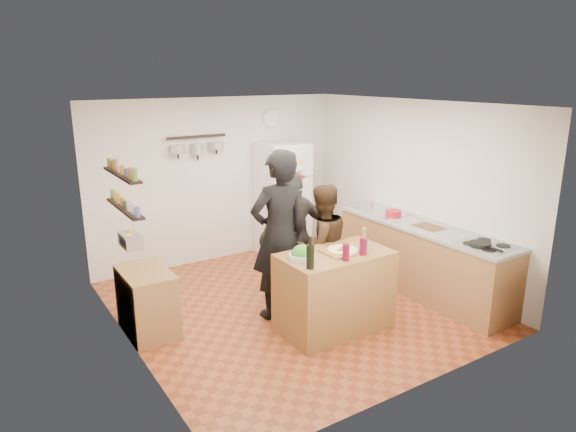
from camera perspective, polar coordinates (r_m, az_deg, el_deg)
room_shell at (r=6.49m, az=-1.38°, el=1.43°), size 4.20×4.20×4.20m
prep_island at (r=5.90m, az=5.20°, el=-8.29°), size 1.25×0.72×0.91m
pizza_board at (r=5.76m, az=6.06°, el=-3.94°), size 0.42×0.34×0.02m
pizza at (r=5.75m, az=6.07°, el=-3.76°), size 0.34×0.34×0.02m
salad_bowl at (r=5.52m, az=1.54°, el=-4.52°), size 0.28×0.28×0.06m
wine_bottle at (r=5.24m, az=2.49°, el=-4.54°), size 0.08×0.08×0.25m
wine_glass_near at (r=5.49m, az=6.46°, el=-4.03°), size 0.08×0.08×0.18m
wine_glass_far at (r=5.69m, az=8.32°, el=-3.37°), size 0.08×0.08×0.19m
pepper_mill at (r=6.01m, az=8.43°, el=-2.43°), size 0.05×0.05×0.17m
salt_canister at (r=5.80m, az=8.40°, el=-3.24°), size 0.09×0.09×0.14m
person_left at (r=5.99m, az=-1.01°, el=-2.14°), size 0.75×0.50×2.02m
person_center at (r=6.30m, az=3.70°, el=-3.46°), size 0.78×0.62×1.57m
person_back at (r=6.61m, az=0.70°, el=-2.09°), size 1.01×0.50×1.66m
counter_run at (r=7.07m, az=14.64°, el=-4.65°), size 0.63×2.63×0.90m
stove_top at (r=6.37m, az=21.16°, el=-3.12°), size 0.60×0.62×0.02m
skillet at (r=6.28m, az=20.58°, el=-2.98°), size 0.24×0.24×0.05m
sink at (r=7.50m, az=10.15°, el=0.51°), size 0.50×0.80×0.03m
cutting_board at (r=6.88m, az=15.39°, el=-1.25°), size 0.30×0.40×0.02m
red_bowl at (r=7.23m, az=11.62°, el=0.27°), size 0.22×0.22×0.09m
fridge at (r=8.18m, az=-0.65°, el=1.90°), size 0.70×0.68×1.80m
wall_clock at (r=8.26m, az=-1.91°, el=10.82°), size 0.30×0.03×0.30m
spice_shelf_lower at (r=5.52m, az=-17.70°, el=0.82°), size 0.12×1.00×0.02m
spice_shelf_upper at (r=5.45m, az=-18.00°, el=4.38°), size 0.12×1.00×0.02m
produce_basket at (r=5.62m, az=-17.11°, el=-2.59°), size 0.18×0.35×0.14m
side_table at (r=6.05m, az=-15.36°, el=-9.12°), size 0.50×0.80×0.73m
pot_rack at (r=7.62m, az=-10.10°, el=8.68°), size 0.90×0.04×0.04m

